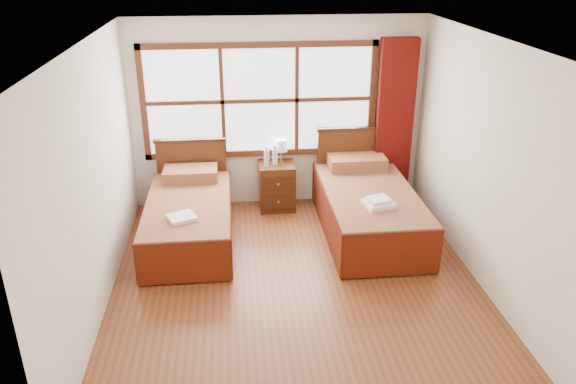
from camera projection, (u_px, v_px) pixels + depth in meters
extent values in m
plane|color=brown|center=(297.00, 284.00, 6.16)|extent=(4.50, 4.50, 0.00)
plane|color=white|center=(298.00, 43.00, 5.11)|extent=(4.50, 4.50, 0.00)
plane|color=silver|center=(278.00, 114.00, 7.69)|extent=(4.00, 0.00, 4.00)
plane|color=silver|center=(93.00, 183.00, 5.45)|extent=(0.00, 4.50, 4.50)
plane|color=silver|center=(488.00, 167.00, 5.82)|extent=(0.00, 4.50, 4.50)
cube|color=white|center=(260.00, 101.00, 7.56)|extent=(3.00, 0.02, 1.40)
cube|color=#492210|center=(261.00, 153.00, 7.83)|extent=(3.16, 0.06, 0.08)
cube|color=#492210|center=(259.00, 45.00, 7.24)|extent=(3.16, 0.06, 0.08)
cube|color=#492210|center=(143.00, 104.00, 7.39)|extent=(0.08, 0.06, 1.56)
cube|color=#492210|center=(372.00, 98.00, 7.68)|extent=(0.08, 0.06, 1.56)
cube|color=#492210|center=(222.00, 102.00, 7.49)|extent=(0.05, 0.05, 1.40)
cube|color=#492210|center=(297.00, 100.00, 7.58)|extent=(0.05, 0.05, 1.40)
cube|color=#492210|center=(260.00, 101.00, 7.54)|extent=(3.00, 0.05, 0.05)
cube|color=#580C08|center=(394.00, 122.00, 7.76)|extent=(0.50, 0.16, 2.30)
cube|color=#371B0B|center=(190.00, 230.00, 7.02)|extent=(0.91, 1.81, 0.30)
cube|color=#5D140D|center=(188.00, 211.00, 6.91)|extent=(1.01, 2.01, 0.25)
cube|color=#5D1B09|center=(148.00, 223.00, 6.92)|extent=(0.03, 2.01, 0.50)
cube|color=#5D1B09|center=(230.00, 220.00, 7.01)|extent=(0.03, 2.01, 0.50)
cube|color=#5D1B09|center=(184.00, 263.00, 6.06)|extent=(1.01, 0.03, 0.50)
cube|color=#5D140D|center=(191.00, 174.00, 7.49)|extent=(0.71, 0.41, 0.16)
cube|color=#492210|center=(192.00, 175.00, 7.80)|extent=(0.95, 0.06, 0.98)
cube|color=#371B0B|center=(190.00, 140.00, 7.60)|extent=(0.98, 0.08, 0.04)
cube|color=#371B0B|center=(368.00, 221.00, 7.22)|extent=(0.99, 1.98, 0.32)
cube|color=#5D140D|center=(369.00, 200.00, 7.10)|extent=(1.11, 2.20, 0.27)
cube|color=#5D1B09|center=(326.00, 214.00, 7.12)|extent=(0.03, 2.20, 0.55)
cube|color=#5D1B09|center=(411.00, 210.00, 7.22)|extent=(0.03, 2.20, 0.55)
cube|color=#5D1B09|center=(392.00, 254.00, 6.18)|extent=(1.11, 0.03, 0.55)
cube|color=#5D140D|center=(357.00, 162.00, 7.74)|extent=(0.78, 0.45, 0.17)
cube|color=#492210|center=(353.00, 166.00, 7.99)|extent=(1.03, 0.06, 1.08)
cube|color=#371B0B|center=(355.00, 129.00, 7.77)|extent=(1.08, 0.08, 0.04)
cube|color=#492210|center=(277.00, 186.00, 7.84)|extent=(0.49, 0.44, 0.66)
cube|color=#371B0B|center=(278.00, 202.00, 7.69)|extent=(0.43, 0.02, 0.20)
cube|color=#371B0B|center=(278.00, 184.00, 7.58)|extent=(0.43, 0.02, 0.20)
sphere|color=olive|center=(278.00, 202.00, 7.67)|extent=(0.03, 0.03, 0.03)
sphere|color=olive|center=(278.00, 184.00, 7.56)|extent=(0.03, 0.03, 0.03)
cube|color=white|center=(182.00, 218.00, 6.41)|extent=(0.38, 0.36, 0.05)
cube|color=white|center=(378.00, 204.00, 6.62)|extent=(0.40, 0.36, 0.05)
cube|color=white|center=(378.00, 200.00, 6.60)|extent=(0.30, 0.27, 0.05)
cylinder|color=#C38C3E|center=(281.00, 161.00, 7.81)|extent=(0.10, 0.10, 0.02)
cylinder|color=#C38C3E|center=(281.00, 156.00, 7.78)|extent=(0.02, 0.02, 0.14)
cylinder|color=white|center=(281.00, 145.00, 7.72)|extent=(0.16, 0.16, 0.16)
cylinder|color=silver|center=(267.00, 158.00, 7.60)|extent=(0.07, 0.07, 0.24)
cylinder|color=#164EAC|center=(266.00, 149.00, 7.55)|extent=(0.03, 0.03, 0.03)
cylinder|color=silver|center=(275.00, 157.00, 7.66)|extent=(0.07, 0.07, 0.23)
cylinder|color=#164EAC|center=(275.00, 148.00, 7.61)|extent=(0.03, 0.03, 0.03)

